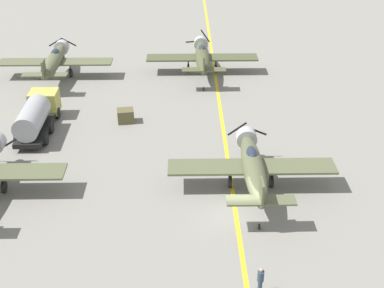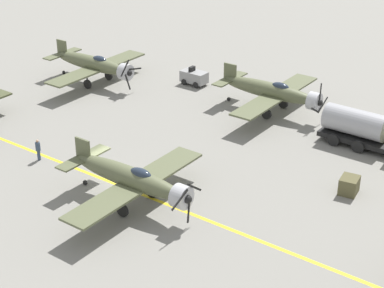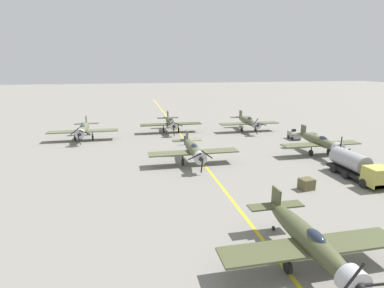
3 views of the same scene
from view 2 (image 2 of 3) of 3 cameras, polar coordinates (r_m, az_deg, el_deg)
The scene contains 9 objects.
ground_plane at distance 46.43m, azimuth -7.21°, elevation -3.39°, with size 400.00×400.00×0.00m, color gray.
taxiway_stripe at distance 46.43m, azimuth -7.21°, elevation -3.39°, with size 0.30×160.00×0.01m, color yellow.
airplane_mid_center at distance 42.58m, azimuth -5.31°, elevation -3.09°, with size 12.00×9.98×3.65m.
airplane_mid_left at distance 57.11m, azimuth 7.18°, elevation 4.66°, with size 12.00×9.98×3.80m.
airplane_near_left at distance 64.25m, azimuth -8.65°, elevation 7.03°, with size 12.00×9.98×3.65m.
fuel_tanker at distance 52.14m, azimuth 15.63°, elevation 1.11°, with size 2.67×8.00×2.98m.
tow_tractor at distance 63.68m, azimuth 0.18°, elevation 5.99°, with size 1.57×2.60×1.79m.
ground_crew_inspecting at distance 50.09m, azimuth -13.52°, elevation -0.43°, with size 0.37×0.37×1.71m.
supply_crate_by_tanker at distance 45.79m, azimuth 13.79°, elevation -3.58°, with size 1.44×1.20×1.20m, color brown.
Camera 2 is at (28.89, 28.37, 22.72)m, focal length 60.00 mm.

